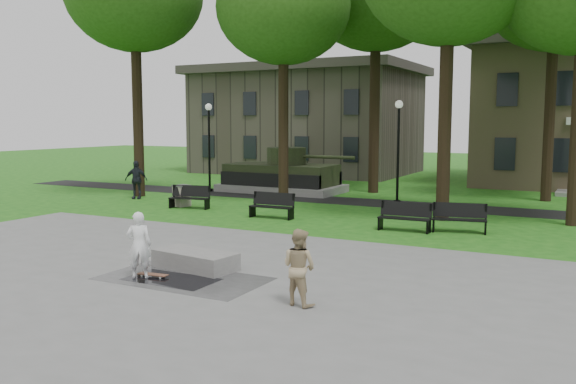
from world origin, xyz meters
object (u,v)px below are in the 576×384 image
object	(u,v)px
concrete_block	(195,260)
park_bench_0	(190,196)
skateboarder	(139,245)
friend_watching	(299,267)
trash_bin	(182,196)

from	to	relation	value
concrete_block	park_bench_0	size ratio (longest dim) A/B	1.19
skateboarder	friend_watching	world-z (taller)	skateboarder
skateboarder	trash_bin	size ratio (longest dim) A/B	1.69
concrete_block	skateboarder	bearing A→B (deg)	-114.04
concrete_block	park_bench_0	world-z (taller)	park_bench_0
concrete_block	skateboarder	world-z (taller)	skateboarder
park_bench_0	trash_bin	xyz separation A→B (m)	(-0.73, 0.33, -0.04)
trash_bin	park_bench_0	bearing A→B (deg)	-24.46
concrete_block	friend_watching	size ratio (longest dim) A/B	1.39
concrete_block	trash_bin	distance (m)	11.96
concrete_block	friend_watching	xyz separation A→B (m)	(3.74, -1.52, 0.57)
skateboarder	friend_watching	size ratio (longest dim) A/B	1.02
concrete_block	park_bench_0	bearing A→B (deg)	127.40
friend_watching	skateboarder	bearing A→B (deg)	10.83
trash_bin	friend_watching	bearing A→B (deg)	-43.68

